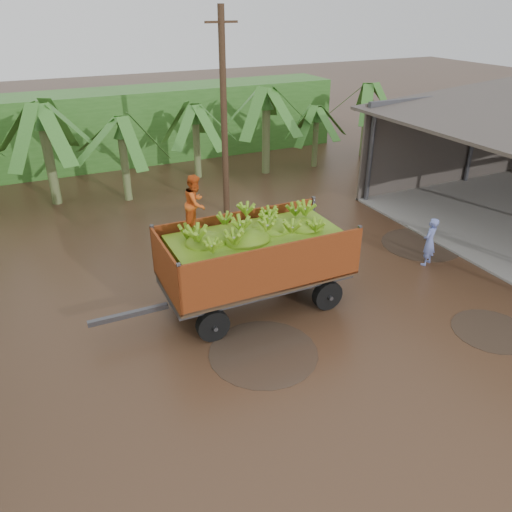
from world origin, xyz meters
The scene contains 6 objects.
ground centered at (0.00, 0.00, 0.00)m, with size 100.00×100.00×0.00m, color black.
hedge_north centered at (-2.00, 16.00, 1.80)m, with size 22.00×3.00×3.60m, color #2D661E.
banana_trailer centered at (-2.40, 0.48, 1.52)m, with size 7.05×2.50×3.83m.
man_blue centered at (3.61, 0.21, 0.80)m, with size 0.58×0.38×1.60m, color #6674BB.
utility_pole centered at (-0.51, 7.11, 3.81)m, with size 1.20×0.24×7.52m.
banana_plants centered at (-5.50, 6.94, 1.94)m, with size 24.71×20.92×4.44m.
Camera 1 is at (-7.50, -10.28, 7.67)m, focal length 35.00 mm.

